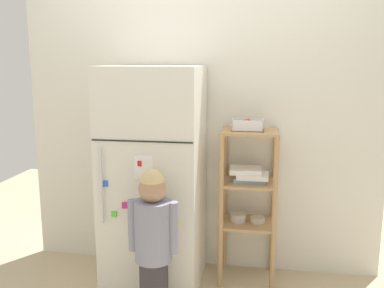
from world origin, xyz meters
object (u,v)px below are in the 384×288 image
object	(u,v)px
refrigerator	(154,178)
pantry_shelf_unit	(248,190)
child_standing	(153,230)
fruit_bin	(248,126)

from	to	relation	value
refrigerator	pantry_shelf_unit	bearing A→B (deg)	10.83
child_standing	pantry_shelf_unit	xyz separation A→B (m)	(0.56, 0.61, 0.10)
fruit_bin	pantry_shelf_unit	bearing A→B (deg)	-2.77
pantry_shelf_unit	child_standing	bearing A→B (deg)	-132.39
child_standing	fruit_bin	xyz separation A→B (m)	(0.54, 0.61, 0.57)
pantry_shelf_unit	fruit_bin	size ratio (longest dim) A/B	5.22
pantry_shelf_unit	fruit_bin	bearing A→B (deg)	177.23
pantry_shelf_unit	fruit_bin	xyz separation A→B (m)	(-0.02, 0.00, 0.47)
refrigerator	pantry_shelf_unit	world-z (taller)	refrigerator
refrigerator	fruit_bin	distance (m)	0.77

